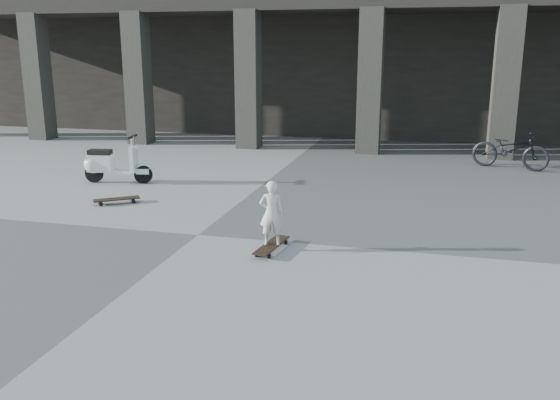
% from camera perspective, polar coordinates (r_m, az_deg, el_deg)
% --- Properties ---
extents(ground, '(90.00, 90.00, 0.00)m').
position_cam_1_polar(ground, '(9.62, -7.89, -3.35)').
color(ground, '#51514E').
rests_on(ground, ground).
extents(colonnade, '(28.00, 8.82, 6.00)m').
position_cam_1_polar(colonnade, '(22.51, 5.56, 14.63)').
color(colonnade, black).
rests_on(colonnade, ground).
extents(longboard, '(0.33, 0.97, 0.09)m').
position_cam_1_polar(longboard, '(8.79, -0.81, -4.42)').
color(longboard, black).
rests_on(longboard, ground).
extents(skateboard_spare, '(0.82, 0.69, 0.10)m').
position_cam_1_polar(skateboard_spare, '(11.85, -15.45, 0.04)').
color(skateboard_spare, black).
rests_on(skateboard_spare, ground).
extents(child, '(0.40, 0.32, 0.97)m').
position_cam_1_polar(child, '(8.64, -0.83, -1.26)').
color(child, silver).
rests_on(child, longboard).
extents(scooter, '(1.53, 0.60, 1.07)m').
position_cam_1_polar(scooter, '(13.71, -16.37, 3.35)').
color(scooter, black).
rests_on(scooter, ground).
extents(bicycle, '(1.97, 1.24, 0.98)m').
position_cam_1_polar(bicycle, '(15.79, 21.28, 4.58)').
color(bicycle, black).
rests_on(bicycle, ground).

